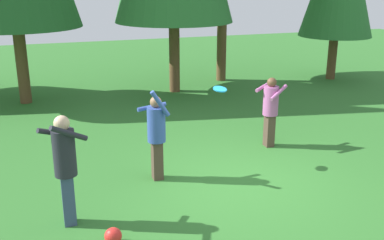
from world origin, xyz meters
The scene contains 6 objects.
ground_plane centered at (0.00, 0.00, 0.00)m, with size 40.00×40.00×0.00m, color #2D6B28.
person_thrower centered at (-1.32, 0.69, 0.97)m, with size 0.57×0.55×1.80m.
person_catcher centered at (1.52, 1.58, 0.94)m, with size 0.69×0.66×1.59m.
person_bystander centered at (-3.03, -0.49, 1.06)m, with size 0.74×0.68×1.78m.
frisbee centered at (0.02, 0.90, 1.61)m, with size 0.35×0.35×0.08m.
ball_red centered at (-2.49, -1.28, 0.13)m, with size 0.26×0.26×0.26m, color red.
Camera 1 is at (-3.25, -7.12, 3.74)m, focal length 42.79 mm.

